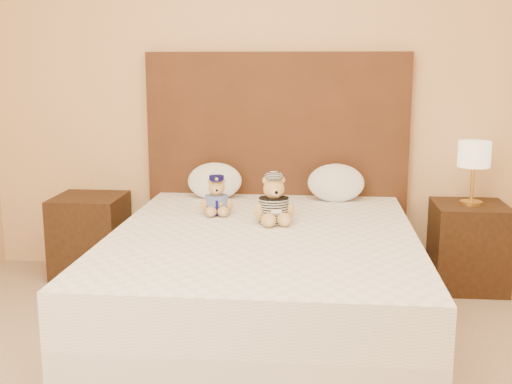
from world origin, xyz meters
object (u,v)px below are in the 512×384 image
(bed, at_px, (263,281))
(teddy_police, at_px, (217,195))
(lamp, at_px, (474,157))
(pillow_right, at_px, (336,181))
(nightstand_left, at_px, (90,236))
(teddy_prisoner, at_px, (274,199))
(nightstand_right, at_px, (468,246))
(pillow_left, at_px, (215,179))

(bed, relative_size, teddy_police, 8.70)
(lamp, bearing_deg, pillow_right, 177.98)
(bed, xyz_separation_m, teddy_police, (-0.31, 0.37, 0.39))
(nightstand_left, height_order, teddy_police, teddy_police)
(lamp, xyz_separation_m, teddy_prisoner, (-1.21, -0.61, -0.16))
(nightstand_right, distance_m, pillow_right, 0.94)
(teddy_police, bearing_deg, teddy_prisoner, -37.00)
(nightstand_left, xyz_separation_m, pillow_left, (0.85, 0.03, 0.40))
(bed, xyz_separation_m, nightstand_left, (-1.25, 0.80, -0.00))
(nightstand_left, relative_size, nightstand_right, 1.00)
(nightstand_left, xyz_separation_m, nightstand_right, (2.50, 0.00, 0.00))
(nightstand_right, bearing_deg, nightstand_left, 180.00)
(teddy_police, height_order, pillow_left, pillow_left)
(lamp, height_order, pillow_left, lamp)
(bed, xyz_separation_m, pillow_right, (0.40, 0.83, 0.40))
(nightstand_left, distance_m, pillow_left, 0.94)
(nightstand_right, distance_m, pillow_left, 1.69)
(nightstand_left, bearing_deg, teddy_police, -24.59)
(nightstand_left, distance_m, nightstand_right, 2.50)
(nightstand_right, bearing_deg, pillow_right, 177.98)
(pillow_left, bearing_deg, nightstand_right, -1.04)
(bed, relative_size, pillow_right, 5.47)
(bed, relative_size, lamp, 5.00)
(bed, distance_m, nightstand_left, 1.48)
(teddy_prisoner, relative_size, pillow_left, 0.76)
(nightstand_right, xyz_separation_m, pillow_left, (-1.65, 0.03, 0.40))
(nightstand_left, xyz_separation_m, pillow_right, (1.65, 0.03, 0.40))
(lamp, relative_size, teddy_police, 1.74)
(nightstand_right, relative_size, teddy_prisoner, 2.03)
(lamp, bearing_deg, teddy_prisoner, -153.17)
(nightstand_left, relative_size, pillow_left, 1.53)
(pillow_right, bearing_deg, teddy_prisoner, -119.14)
(bed, bearing_deg, nightstand_right, 32.62)
(nightstand_left, bearing_deg, teddy_prisoner, -25.34)
(nightstand_right, relative_size, teddy_police, 2.39)
(nightstand_right, bearing_deg, pillow_left, 178.96)
(teddy_police, distance_m, pillow_left, 0.47)
(teddy_prisoner, distance_m, pillow_left, 0.78)
(teddy_police, bearing_deg, pillow_left, 91.08)
(lamp, distance_m, pillow_right, 0.87)
(teddy_prisoner, bearing_deg, nightstand_right, 11.59)
(lamp, height_order, teddy_prisoner, lamp)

